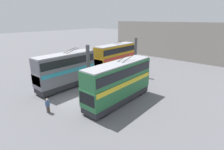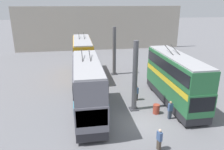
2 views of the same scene
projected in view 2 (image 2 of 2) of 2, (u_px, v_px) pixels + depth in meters
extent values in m
plane|color=slate|center=(142.00, 123.00, 19.30)|extent=(240.00, 240.00, 0.00)
cube|color=#A8A093|center=(100.00, 28.00, 47.17)|extent=(0.50, 36.00, 9.27)
cylinder|color=#4C4C51|center=(135.00, 77.00, 20.71)|extent=(0.48, 0.48, 6.90)
cube|color=#333338|center=(134.00, 109.00, 21.81)|extent=(0.87, 0.87, 0.08)
cylinder|color=#4C4C51|center=(114.00, 51.00, 31.16)|extent=(0.48, 0.48, 6.90)
cube|color=#333338|center=(114.00, 74.00, 32.26)|extent=(0.87, 0.87, 0.08)
cylinder|color=black|center=(202.00, 115.00, 19.78)|extent=(0.90, 0.30, 0.90)
cylinder|color=black|center=(180.00, 117.00, 19.45)|extent=(0.90, 0.30, 0.90)
cylinder|color=black|center=(169.00, 86.00, 26.70)|extent=(0.90, 0.30, 0.90)
cylinder|color=black|center=(152.00, 87.00, 26.37)|extent=(0.90, 0.30, 0.90)
cube|color=#28282D|center=(173.00, 97.00, 23.11)|extent=(10.20, 2.45, 0.75)
cube|color=#286B3D|center=(175.00, 84.00, 22.65)|extent=(10.41, 2.50, 2.09)
cube|color=yellow|center=(175.00, 77.00, 22.40)|extent=(10.10, 2.54, 0.55)
cube|color=#286B3D|center=(176.00, 66.00, 22.01)|extent=(10.31, 2.42, 1.91)
cube|color=black|center=(176.00, 65.00, 21.98)|extent=(10.00, 2.51, 1.05)
cube|color=#9E9EA3|center=(177.00, 56.00, 21.68)|extent=(10.20, 2.25, 0.14)
cube|color=black|center=(202.00, 105.00, 17.78)|extent=(0.12, 2.30, 1.34)
cylinder|color=#282828|center=(175.00, 50.00, 22.83)|extent=(2.35, 0.07, 0.65)
cylinder|color=#282828|center=(169.00, 50.00, 22.72)|extent=(2.35, 0.07, 0.65)
cylinder|color=black|center=(104.00, 128.00, 17.59)|extent=(1.06, 0.30, 1.06)
cylinder|color=black|center=(78.00, 131.00, 17.26)|extent=(1.06, 0.30, 1.06)
cylinder|color=black|center=(97.00, 96.00, 23.53)|extent=(1.06, 0.30, 1.06)
cylinder|color=black|center=(77.00, 98.00, 23.20)|extent=(1.06, 0.30, 1.06)
cube|color=#28282D|center=(89.00, 109.00, 20.44)|extent=(9.18, 2.45, 0.79)
cube|color=slate|center=(88.00, 95.00, 19.97)|extent=(9.37, 2.50, 2.10)
cube|color=teal|center=(88.00, 87.00, 19.72)|extent=(9.09, 2.54, 0.55)
cube|color=slate|center=(87.00, 74.00, 19.32)|extent=(9.28, 2.42, 1.94)
cube|color=black|center=(87.00, 73.00, 19.29)|extent=(9.00, 2.51, 1.07)
cube|color=#9E9EA3|center=(87.00, 62.00, 18.99)|extent=(9.18, 2.25, 0.14)
cube|color=black|center=(92.00, 118.00, 15.59)|extent=(0.12, 2.30, 1.35)
cylinder|color=#282828|center=(90.00, 55.00, 20.02)|extent=(2.35, 0.07, 0.65)
cylinder|color=#282828|center=(82.00, 55.00, 19.91)|extent=(2.35, 0.07, 0.65)
cylinder|color=black|center=(93.00, 80.00, 28.20)|extent=(1.10, 0.30, 1.10)
cylinder|color=black|center=(76.00, 81.00, 27.87)|extent=(1.10, 0.30, 1.10)
cylinder|color=black|center=(89.00, 66.00, 34.42)|extent=(1.10, 0.30, 1.10)
cylinder|color=black|center=(76.00, 67.00, 34.09)|extent=(1.10, 0.30, 1.10)
cube|color=#28282D|center=(83.00, 72.00, 31.19)|extent=(9.46, 2.45, 0.80)
cube|color=gold|center=(83.00, 61.00, 30.70)|extent=(9.65, 2.50, 2.22)
cube|color=red|center=(83.00, 56.00, 30.43)|extent=(9.36, 2.54, 0.55)
cube|color=gold|center=(82.00, 47.00, 30.05)|extent=(9.56, 2.42, 1.86)
cube|color=black|center=(82.00, 46.00, 30.02)|extent=(9.27, 2.51, 1.02)
cube|color=#9E9EA3|center=(82.00, 40.00, 29.72)|extent=(9.46, 2.25, 0.14)
cube|color=black|center=(84.00, 70.00, 26.18)|extent=(0.12, 2.30, 1.42)
cylinder|color=#282828|center=(84.00, 36.00, 30.79)|extent=(2.35, 0.07, 0.65)
cylinder|color=#282828|center=(79.00, 36.00, 30.68)|extent=(2.35, 0.07, 0.65)
cube|color=#473D33|center=(159.00, 145.00, 15.78)|extent=(0.34, 0.27, 0.79)
cube|color=#3D5684|center=(160.00, 136.00, 15.54)|extent=(0.47, 0.34, 0.69)
sphere|color=beige|center=(160.00, 131.00, 15.40)|extent=(0.22, 0.22, 0.22)
cube|color=#384251|center=(170.00, 115.00, 19.95)|extent=(0.26, 0.34, 0.82)
cube|color=#3D5684|center=(170.00, 107.00, 19.70)|extent=(0.33, 0.46, 0.71)
sphere|color=#A37A5B|center=(171.00, 102.00, 19.55)|extent=(0.23, 0.23, 0.23)
cube|color=#2D2D33|center=(136.00, 97.00, 23.74)|extent=(0.36, 0.31, 0.79)
cube|color=#3D5684|center=(137.00, 90.00, 23.51)|extent=(0.48, 0.40, 0.69)
sphere|color=#A37A5B|center=(137.00, 86.00, 23.36)|extent=(0.22, 0.22, 0.22)
cylinder|color=#933828|center=(156.00, 109.00, 20.88)|extent=(0.62, 0.62, 0.92)
cylinder|color=#933828|center=(156.00, 109.00, 20.88)|extent=(0.65, 0.65, 0.04)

